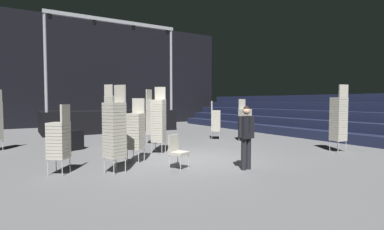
# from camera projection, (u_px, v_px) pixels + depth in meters

# --- Properties ---
(ground_plane) EXTENTS (22.00, 30.00, 0.10)m
(ground_plane) POSITION_uv_depth(u_px,v_px,m) (197.00, 160.00, 9.48)
(ground_plane) COLOR slate
(arena_end_wall) EXTENTS (22.00, 0.30, 8.00)m
(arena_end_wall) POSITION_uv_depth(u_px,v_px,m) (92.00, 73.00, 22.10)
(arena_end_wall) COLOR black
(arena_end_wall) RESTS_ON ground_plane
(bleacher_bank_right) EXTENTS (3.75, 24.00, 2.25)m
(bleacher_bank_right) POSITION_uv_depth(u_px,v_px,m) (336.00, 116.00, 15.00)
(bleacher_bank_right) COLOR #191E38
(bleacher_bank_right) RESTS_ON ground_plane
(stage_riser) EXTENTS (7.79, 3.32, 6.58)m
(stage_riser) POSITION_uv_depth(u_px,v_px,m) (109.00, 119.00, 18.25)
(stage_riser) COLOR black
(stage_riser) RESTS_ON ground_plane
(man_with_tie) EXTENTS (0.57, 0.27, 1.75)m
(man_with_tie) POSITION_uv_depth(u_px,v_px,m) (246.00, 134.00, 7.94)
(man_with_tie) COLOR black
(man_with_tie) RESTS_ON ground_plane
(chair_stack_front_right) EXTENTS (0.48, 0.48, 1.96)m
(chair_stack_front_right) POSITION_uv_depth(u_px,v_px,m) (245.00, 120.00, 13.53)
(chair_stack_front_right) COLOR #B2B5BA
(chair_stack_front_right) RESTS_ON ground_plane
(chair_stack_mid_left) EXTENTS (0.51, 0.51, 2.48)m
(chair_stack_mid_left) POSITION_uv_depth(u_px,v_px,m) (339.00, 118.00, 10.77)
(chair_stack_mid_left) COLOR #B2B5BA
(chair_stack_mid_left) RESTS_ON ground_plane
(chair_stack_mid_right) EXTENTS (0.62, 0.62, 2.39)m
(chair_stack_mid_right) POSITION_uv_depth(u_px,v_px,m) (159.00, 120.00, 10.48)
(chair_stack_mid_right) COLOR #B2B5BA
(chair_stack_mid_right) RESTS_ON ground_plane
(chair_stack_mid_centre) EXTENTS (0.61, 0.61, 2.39)m
(chair_stack_mid_centre) POSITION_uv_depth(u_px,v_px,m) (153.00, 116.00, 12.82)
(chair_stack_mid_centre) COLOR #B2B5BA
(chair_stack_mid_centre) RESTS_ON ground_plane
(chair_stack_rear_left) EXTENTS (0.58, 0.58, 2.31)m
(chair_stack_rear_left) POSITION_uv_depth(u_px,v_px,m) (115.00, 129.00, 7.56)
(chair_stack_rear_left) COLOR #B2B5BA
(chair_stack_rear_left) RESTS_ON ground_plane
(chair_stack_rear_right) EXTENTS (0.62, 0.62, 1.79)m
(chair_stack_rear_right) POSITION_uv_depth(u_px,v_px,m) (59.00, 139.00, 7.44)
(chair_stack_rear_right) COLOR #B2B5BA
(chair_stack_rear_right) RESTS_ON ground_plane
(chair_stack_rear_centre) EXTENTS (0.61, 0.61, 2.56)m
(chair_stack_rear_centre) POSITION_uv_depth(u_px,v_px,m) (112.00, 115.00, 12.27)
(chair_stack_rear_centre) COLOR #B2B5BA
(chair_stack_rear_centre) RESTS_ON ground_plane
(chair_stack_aisle_left) EXTENTS (0.62, 0.62, 1.88)m
(chair_stack_aisle_left) POSITION_uv_depth(u_px,v_px,m) (216.00, 120.00, 14.23)
(chair_stack_aisle_left) COLOR #B2B5BA
(chair_stack_aisle_left) RESTS_ON ground_plane
(chair_stack_aisle_right) EXTENTS (0.62, 0.62, 1.96)m
(chair_stack_aisle_right) POSITION_uv_depth(u_px,v_px,m) (136.00, 130.00, 8.93)
(chair_stack_aisle_right) COLOR #B2B5BA
(chair_stack_aisle_right) RESTS_ON ground_plane
(equipment_road_case) EXTENTS (1.07, 0.94, 0.74)m
(equipment_road_case) POSITION_uv_depth(u_px,v_px,m) (69.00, 141.00, 11.08)
(equipment_road_case) COLOR black
(equipment_road_case) RESTS_ON ground_plane
(loose_chair_near_man) EXTENTS (0.58, 0.58, 0.95)m
(loose_chair_near_man) POSITION_uv_depth(u_px,v_px,m) (177.00, 150.00, 8.06)
(loose_chair_near_man) COLOR #B2B5BA
(loose_chair_near_man) RESTS_ON ground_plane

